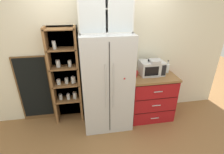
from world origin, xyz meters
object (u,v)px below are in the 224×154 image
microwave (152,68)px  coffee_maker (153,67)px  refrigerator (107,82)px  bottle_clear (167,67)px  mug_red (135,74)px  chalkboard_menu (35,89)px

microwave → coffee_maker: (0.01, -0.04, 0.03)m
refrigerator → bottle_clear: refrigerator is taller
mug_red → bottle_clear: bottle_clear is taller
microwave → mug_red: (-0.32, -0.03, -0.08)m
mug_red → chalkboard_menu: size_ratio=0.09×
microwave → bottle_clear: size_ratio=1.80×
refrigerator → coffee_maker: (0.89, 0.05, 0.20)m
refrigerator → chalkboard_menu: (-1.33, 0.33, -0.21)m
coffee_maker → bottle_clear: coffee_maker is taller
coffee_maker → mug_red: bearing=178.2°
chalkboard_menu → mug_red: bearing=-7.9°
microwave → mug_red: bearing=-174.4°
coffee_maker → mug_red: coffee_maker is taller
coffee_maker → bottle_clear: bearing=12.0°
microwave → chalkboard_menu: chalkboard_menu is taller
refrigerator → bottle_clear: bearing=5.8°
microwave → chalkboard_menu: 2.24m
refrigerator → coffee_maker: 0.91m
mug_red → chalkboard_menu: 1.92m
bottle_clear → chalkboard_menu: chalkboard_menu is taller
bottle_clear → coffee_maker: bearing=-168.0°
coffee_maker → chalkboard_menu: bearing=173.0°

